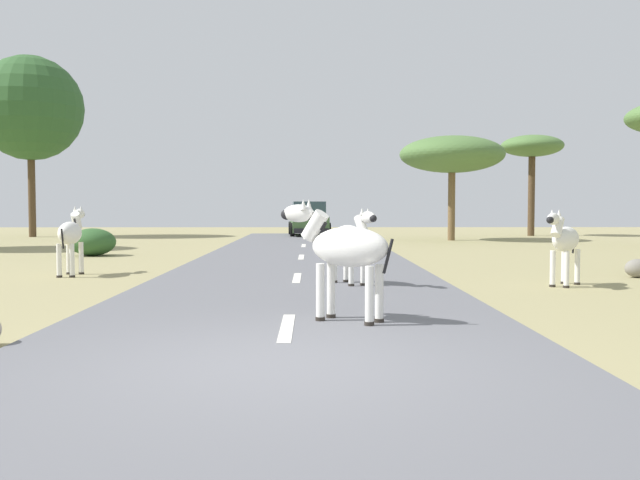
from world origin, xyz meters
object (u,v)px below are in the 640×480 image
at_px(zebra_0, 351,239).
at_px(tree_6, 30,108).
at_px(rock_1, 638,268).
at_px(zebra_2, 564,240).
at_px(bush_2, 93,242).
at_px(zebra_1, 343,248).
at_px(zebra_3, 71,234).
at_px(tree_3, 452,155).
at_px(car_0, 309,220).
at_px(tree_0, 532,148).

bearing_deg(zebra_0, tree_6, -82.34).
bearing_deg(rock_1, zebra_2, -143.98).
bearing_deg(bush_2, zebra_2, -35.79).
xyz_separation_m(zebra_1, zebra_3, (-5.80, 6.59, -0.07)).
distance_m(zebra_2, rock_1, 2.82).
height_order(tree_3, rock_1, tree_3).
xyz_separation_m(zebra_3, tree_6, (-8.74, 19.81, 5.52)).
relative_size(zebra_0, zebra_3, 0.89).
bearing_deg(tree_6, car_0, 2.92).
height_order(car_0, tree_0, tree_0).
bearing_deg(zebra_1, tree_0, 9.73).
xyz_separation_m(bush_2, rock_1, (13.98, -6.87, -0.23)).
distance_m(zebra_0, rock_1, 6.62).
height_order(zebra_2, car_0, car_0).
distance_m(tree_0, bush_2, 23.84).
bearing_deg(tree_6, zebra_2, -49.21).
bearing_deg(zebra_2, bush_2, 1.75).
height_order(tree_0, bush_2, tree_0).
xyz_separation_m(zebra_2, tree_6, (-19.02, 22.04, 5.56)).
bearing_deg(zebra_1, zebra_2, -14.07).
bearing_deg(tree_6, tree_0, 2.31).
distance_m(car_0, rock_1, 22.37).
distance_m(zebra_1, bush_2, 14.77).
relative_size(zebra_2, bush_2, 1.04).
relative_size(tree_3, rock_1, 8.22).
bearing_deg(zebra_1, rock_1, -16.55).
distance_m(zebra_3, rock_1, 12.54).
xyz_separation_m(car_0, rock_1, (7.26, -21.15, -0.64)).
distance_m(zebra_1, zebra_2, 6.25).
distance_m(tree_0, tree_3, 7.08).
bearing_deg(tree_6, zebra_0, -56.08).
relative_size(tree_0, bush_2, 3.66).
xyz_separation_m(zebra_2, bush_2, (-11.77, 8.48, -0.46)).
bearing_deg(tree_6, bush_2, -61.85).
xyz_separation_m(zebra_1, car_0, (-0.56, 27.11, -0.16)).
distance_m(zebra_3, tree_0, 27.09).
height_order(zebra_1, tree_0, tree_0).
distance_m(zebra_2, zebra_3, 10.53).
bearing_deg(tree_3, tree_6, 169.57).
bearing_deg(zebra_0, tree_0, -141.18).
relative_size(zebra_1, zebra_2, 1.07).
bearing_deg(tree_0, tree_3, -137.00).
distance_m(tree_6, bush_2, 16.52).
distance_m(bush_2, rock_1, 15.58).
bearing_deg(car_0, tree_6, -0.51).
distance_m(zebra_1, rock_1, 9.01).
height_order(zebra_1, zebra_3, zebra_1).
distance_m(tree_6, rock_1, 30.13).
bearing_deg(tree_0, tree_6, -177.69).
distance_m(car_0, tree_6, 15.08).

